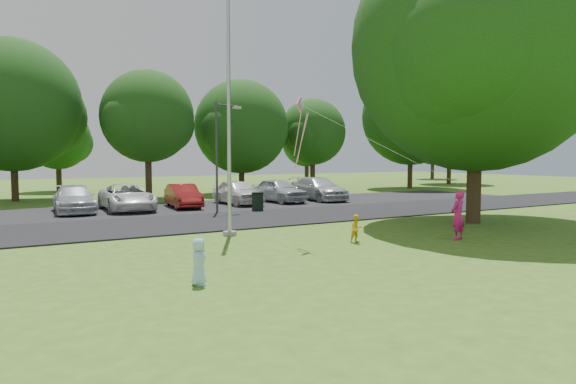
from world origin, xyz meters
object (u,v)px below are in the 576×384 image
trash_can (258,202)px  woman (458,215)px  big_tree (478,53)px  flagpole (229,121)px  child_yellow (357,229)px  street_lamp (220,147)px  child_blue (199,262)px  kite (305,121)px

trash_can → woman: bearing=-81.0°
woman → big_tree: bearing=-158.8°
flagpole → child_yellow: flagpole is taller
street_lamp → child_blue: (-6.19, -13.37, -2.86)m
flagpole → kite: size_ratio=1.84×
street_lamp → big_tree: big_tree is taller
flagpole → child_blue: size_ratio=9.34×
street_lamp → trash_can: 3.51m
woman → street_lamp: bearing=-84.5°
child_blue → kite: 7.00m
trash_can → big_tree: size_ratio=0.08×
big_tree → street_lamp: bearing=130.7°
street_lamp → kite: street_lamp is taller
flagpole → kite: (1.43, -2.91, -0.09)m
trash_can → big_tree: big_tree is taller
woman → child_yellow: (-3.40, 1.32, -0.38)m
woman → child_yellow: 3.67m
child_yellow → child_blue: size_ratio=0.89×
flagpole → big_tree: (10.55, -2.17, 3.14)m
street_lamp → big_tree: bearing=-62.5°
child_yellow → child_blue: 7.18m
trash_can → kite: kite is taller
big_tree → flagpole: bearing=168.4°
flagpole → street_lamp: (2.63, 7.05, -0.77)m
child_blue → woman: bearing=-73.2°
woman → child_blue: bearing=-4.2°
flagpole → kite: 3.24m
woman → child_blue: woman is taller
woman → child_blue: size_ratio=1.60×
kite → woman: bearing=-50.9°
street_lamp → woman: street_lamp is taller
flagpole → trash_can: (4.62, 6.80, -3.66)m
street_lamp → trash_can: size_ratio=5.56×
big_tree → child_yellow: big_tree is taller
child_blue → trash_can: bearing=-23.2°
trash_can → child_blue: 15.46m
child_blue → street_lamp: bearing=-16.2°
flagpole → kite: bearing=-63.9°
kite → child_yellow: bearing=-51.4°
trash_can → child_blue: size_ratio=0.95×
street_lamp → big_tree: size_ratio=0.43×
kite → child_blue: bearing=-175.2°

